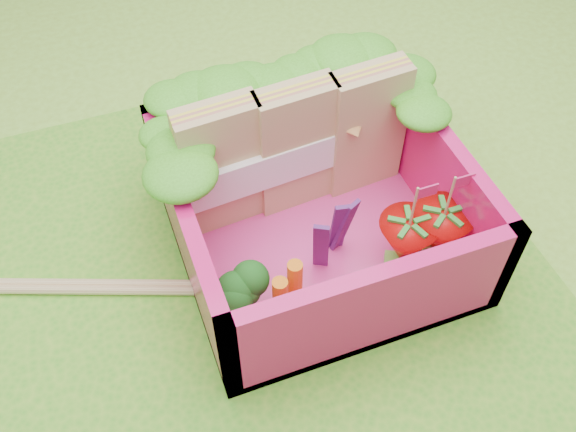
{
  "coord_description": "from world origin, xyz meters",
  "views": [
    {
      "loc": [
        -0.52,
        -1.8,
        2.57
      ],
      "look_at": [
        0.14,
        -0.02,
        0.28
      ],
      "focal_mm": 40.0,
      "sensor_mm": 36.0,
      "label": 1
    }
  ],
  "objects_px": {
    "strawberry_right": "(439,233)",
    "chopsticks": "(65,287)",
    "broccoli": "(235,294)",
    "bento_box": "(317,204)",
    "strawberry_left": "(406,242)",
    "sandwich_stack": "(296,147)"
  },
  "relations": [
    {
      "from": "bento_box",
      "to": "strawberry_left",
      "type": "distance_m",
      "value": 0.45
    },
    {
      "from": "bento_box",
      "to": "broccoli",
      "type": "height_order",
      "value": "bento_box"
    },
    {
      "from": "broccoli",
      "to": "chopsticks",
      "type": "bearing_deg",
      "value": 147.39
    },
    {
      "from": "strawberry_left",
      "to": "chopsticks",
      "type": "height_order",
      "value": "strawberry_left"
    },
    {
      "from": "broccoli",
      "to": "chopsticks",
      "type": "xyz_separation_m",
      "value": [
        -0.7,
        0.45,
        -0.21
      ]
    },
    {
      "from": "bento_box",
      "to": "chopsticks",
      "type": "relative_size",
      "value": 0.67
    },
    {
      "from": "broccoli",
      "to": "strawberry_right",
      "type": "relative_size",
      "value": 0.63
    },
    {
      "from": "bento_box",
      "to": "strawberry_left",
      "type": "xyz_separation_m",
      "value": [
        0.33,
        -0.29,
        -0.08
      ]
    },
    {
      "from": "sandwich_stack",
      "to": "strawberry_left",
      "type": "bearing_deg",
      "value": -60.68
    },
    {
      "from": "sandwich_stack",
      "to": "chopsticks",
      "type": "xyz_separation_m",
      "value": [
        -1.21,
        -0.14,
        -0.37
      ]
    },
    {
      "from": "strawberry_right",
      "to": "chopsticks",
      "type": "distance_m",
      "value": 1.77
    },
    {
      "from": "strawberry_right",
      "to": "sandwich_stack",
      "type": "bearing_deg",
      "value": 130.52
    },
    {
      "from": "strawberry_right",
      "to": "chopsticks",
      "type": "relative_size",
      "value": 0.27
    },
    {
      "from": "strawberry_right",
      "to": "chopsticks",
      "type": "height_order",
      "value": "strawberry_right"
    },
    {
      "from": "sandwich_stack",
      "to": "broccoli",
      "type": "height_order",
      "value": "sandwich_stack"
    },
    {
      "from": "bento_box",
      "to": "chopsticks",
      "type": "bearing_deg",
      "value": 173.43
    },
    {
      "from": "sandwich_stack",
      "to": "strawberry_left",
      "type": "relative_size",
      "value": 2.45
    },
    {
      "from": "broccoli",
      "to": "strawberry_right",
      "type": "xyz_separation_m",
      "value": [
        1.0,
        0.01,
        -0.04
      ]
    },
    {
      "from": "broccoli",
      "to": "chopsticks",
      "type": "height_order",
      "value": "broccoli"
    },
    {
      "from": "broccoli",
      "to": "strawberry_right",
      "type": "height_order",
      "value": "strawberry_right"
    },
    {
      "from": "bento_box",
      "to": "chopsticks",
      "type": "distance_m",
      "value": 1.24
    },
    {
      "from": "bento_box",
      "to": "strawberry_right",
      "type": "xyz_separation_m",
      "value": [
        0.5,
        -0.3,
        -0.08
      ]
    }
  ]
}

